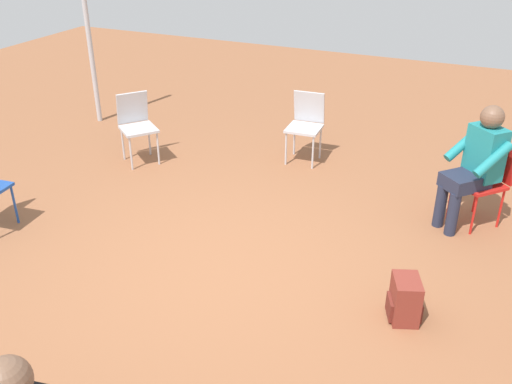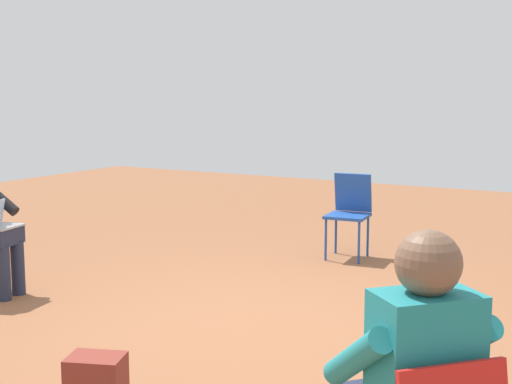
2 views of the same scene
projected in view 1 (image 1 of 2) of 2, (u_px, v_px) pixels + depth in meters
ground_plane at (219, 274)px, 5.00m from camera, size 16.38×16.38×0.00m
chair_southeast at (136, 123)px, 6.94m from camera, size 0.58×0.58×0.85m
chair_south at (306, 122)px, 6.96m from camera, size 0.42×0.46×0.85m
chair_southwest at (486, 177)px, 5.59m from camera, size 0.58×0.59×0.85m
person_in_teal at (476, 162)px, 5.44m from camera, size 0.63×0.63×1.24m
backpack_near_laptop_user at (405, 301)px, 4.41m from camera, size 0.30×0.33×0.36m
tent_pole_far at (89, 35)px, 7.85m from camera, size 0.07×0.07×2.51m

